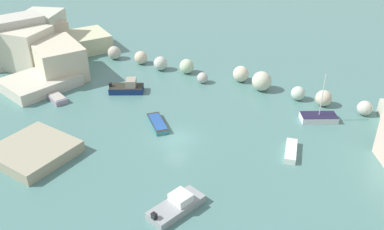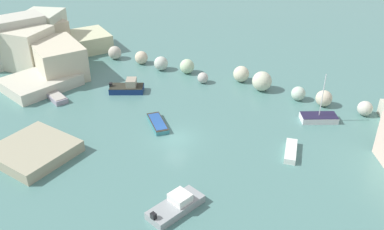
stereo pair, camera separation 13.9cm
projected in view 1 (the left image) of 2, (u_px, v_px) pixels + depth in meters
The scene contains 10 objects.
cove_water at pixel (176, 139), 44.18m from camera, with size 160.00×160.00×0.00m, color slate.
cliff_headland_left at pixel (43, 46), 61.76m from camera, with size 21.28×23.80×6.84m.
rock_breakwater at pixel (222, 75), 56.10m from camera, with size 38.34×4.68×2.55m.
stone_dock at pixel (34, 151), 41.15m from camera, with size 7.08×6.90×1.19m, color #9C987E.
moored_boat_0 at pixel (319, 117), 47.30m from camera, with size 4.47×3.61×5.82m.
moored_boat_1 at pixel (158, 123), 46.43m from camera, with size 4.23×4.08×0.54m.
moored_boat_2 at pixel (57, 98), 51.58m from camera, with size 3.37×2.58×0.69m.
moored_boat_3 at pixel (177, 205), 34.44m from camera, with size 3.48×5.42×1.43m.
moored_boat_4 at pixel (127, 88), 53.61m from camera, with size 4.82×3.90×1.79m.
moored_boat_5 at pixel (291, 151), 41.63m from camera, with size 1.91×4.01×0.63m.
Camera 1 is at (18.64, -32.11, 24.13)m, focal length 38.73 mm.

